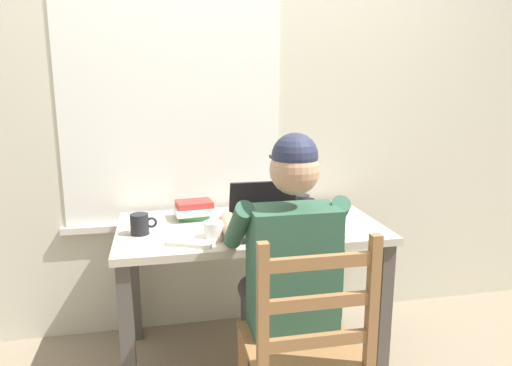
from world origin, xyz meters
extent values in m
plane|color=gray|center=(0.00, 0.00, 0.00)|extent=(8.00, 8.00, 0.00)
cube|color=beige|center=(0.00, 0.43, 1.30)|extent=(6.00, 0.04, 2.60)
cube|color=white|center=(-0.34, 0.40, 1.24)|extent=(1.17, 0.01, 1.19)
cube|color=beige|center=(-0.34, 0.40, 0.62)|extent=(1.23, 0.06, 0.04)
cube|color=#BCB29E|center=(0.00, 0.00, 0.70)|extent=(1.28, 0.69, 0.03)
cube|color=#4C4742|center=(-0.59, -0.30, 0.34)|extent=(0.06, 0.06, 0.68)
cube|color=#4C4742|center=(0.59, -0.30, 0.34)|extent=(0.06, 0.06, 0.68)
cube|color=#4C4742|center=(-0.59, 0.30, 0.34)|extent=(0.06, 0.06, 0.68)
cube|color=#4C4742|center=(0.59, 0.30, 0.34)|extent=(0.06, 0.06, 0.68)
cube|color=#2D5642|center=(0.07, -0.53, 0.70)|extent=(0.34, 0.20, 0.50)
sphere|color=tan|center=(0.07, -0.53, 1.09)|extent=(0.19, 0.19, 0.19)
sphere|color=#282D47|center=(0.07, -0.53, 1.14)|extent=(0.17, 0.17, 0.17)
cube|color=#282D47|center=(0.07, -0.44, 1.12)|extent=(0.13, 0.10, 0.01)
cylinder|color=#38383D|center=(-0.02, -0.33, 0.45)|extent=(0.13, 0.40, 0.13)
cylinder|color=#38383D|center=(0.16, -0.33, 0.45)|extent=(0.13, 0.40, 0.13)
cylinder|color=#38383D|center=(-0.02, -0.13, 0.22)|extent=(0.10, 0.10, 0.45)
cylinder|color=#38383D|center=(0.16, -0.13, 0.22)|extent=(0.10, 0.10, 0.45)
cylinder|color=#2D5642|center=(-0.13, -0.44, 0.86)|extent=(0.10, 0.25, 0.24)
cylinder|color=tan|center=(-0.13, -0.21, 0.77)|extent=(0.07, 0.28, 0.07)
sphere|color=tan|center=(-0.12, -0.07, 0.77)|extent=(0.08, 0.08, 0.08)
cylinder|color=#2D5642|center=(0.27, -0.44, 0.86)|extent=(0.10, 0.25, 0.24)
cylinder|color=tan|center=(0.27, -0.21, 0.77)|extent=(0.07, 0.28, 0.07)
sphere|color=tan|center=(0.26, -0.07, 0.77)|extent=(0.08, 0.08, 0.08)
cube|color=olive|center=(0.07, -0.65, 0.44)|extent=(0.42, 0.42, 0.02)
cube|color=olive|center=(0.26, -0.46, 0.21)|extent=(0.04, 0.04, 0.43)
cube|color=olive|center=(0.26, -0.84, 0.69)|extent=(0.04, 0.04, 0.48)
cube|color=olive|center=(-0.12, -0.84, 0.69)|extent=(0.04, 0.04, 0.48)
cube|color=olive|center=(0.07, -0.84, 0.57)|extent=(0.36, 0.02, 0.04)
cube|color=olive|center=(0.07, -0.84, 0.71)|extent=(0.36, 0.02, 0.04)
cube|color=olive|center=(0.07, -0.84, 0.85)|extent=(0.36, 0.02, 0.04)
cube|color=black|center=(0.06, -0.17, 0.73)|extent=(0.33, 0.23, 0.02)
cube|color=#2B2B2D|center=(0.06, -0.17, 0.74)|extent=(0.29, 0.17, 0.00)
cube|color=black|center=(0.06, -0.02, 0.84)|extent=(0.33, 0.08, 0.21)
cube|color=silver|center=(0.06, -0.02, 0.84)|extent=(0.29, 0.06, 0.18)
ellipsoid|color=black|center=(0.33, -0.16, 0.74)|extent=(0.06, 0.10, 0.03)
cylinder|color=white|center=(-0.20, -0.20, 0.76)|extent=(0.09, 0.09, 0.09)
torus|color=white|center=(-0.15, -0.20, 0.77)|extent=(0.05, 0.01, 0.05)
cylinder|color=black|center=(0.32, 0.17, 0.77)|extent=(0.08, 0.08, 0.09)
torus|color=black|center=(0.37, 0.17, 0.77)|extent=(0.05, 0.01, 0.05)
cylinder|color=black|center=(-0.53, -0.04, 0.77)|extent=(0.08, 0.08, 0.10)
torus|color=black|center=(-0.47, -0.04, 0.77)|extent=(0.05, 0.01, 0.05)
cube|color=#38844C|center=(-0.26, 0.16, 0.73)|extent=(0.17, 0.14, 0.03)
cube|color=white|center=(-0.27, 0.15, 0.76)|extent=(0.19, 0.17, 0.03)
cube|color=#BC332D|center=(-0.26, 0.17, 0.79)|extent=(0.19, 0.15, 0.03)
cube|color=white|center=(-0.29, -0.19, 0.73)|extent=(0.26, 0.25, 0.02)
cube|color=silver|center=(0.45, -0.20, 0.72)|extent=(0.20, 0.16, 0.01)
cube|color=white|center=(0.39, -0.19, 0.72)|extent=(0.25, 0.21, 0.01)
camera|label=1|loc=(-0.42, -2.20, 1.42)|focal=33.18mm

